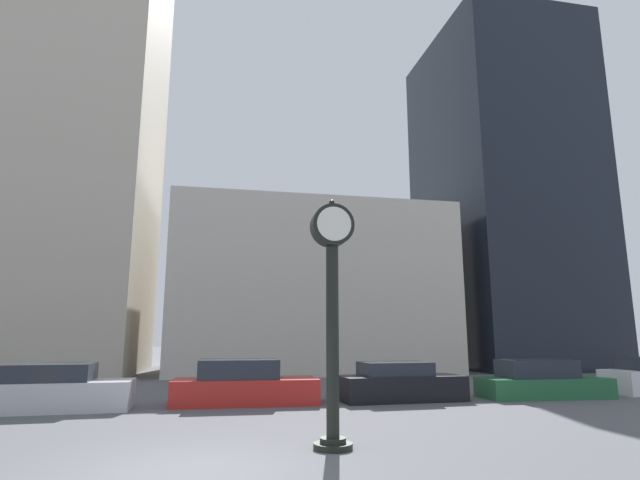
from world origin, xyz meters
name	(u,v)px	position (x,y,z in m)	size (l,w,h in m)	color
ground_plane	(185,472)	(0.00, 0.00, 0.00)	(200.00, 200.00, 0.00)	#515156
building_tall_tower	(49,73)	(-11.04, 24.00, 19.16)	(13.86, 12.00, 38.33)	#BCB29E
building_storefront_row	(305,292)	(6.15, 24.00, 5.11)	(16.93, 12.00, 10.21)	beige
building_glass_modern	(501,197)	(21.22, 24.00, 12.58)	(9.78, 12.00, 25.17)	black
street_clock	(332,296)	(2.76, 1.14, 3.02)	(0.90, 0.78, 5.09)	black
car_silver	(56,391)	(-4.24, 7.77, 0.59)	(4.29, 1.88, 1.38)	#BCBCC1
car_red	(244,385)	(1.37, 8.19, 0.60)	(4.78, 2.00, 1.44)	red
car_black	(400,384)	(6.72, 7.98, 0.56)	(4.35, 1.90, 1.31)	black
car_green	(541,382)	(12.06, 7.73, 0.56)	(4.69, 1.90, 1.35)	#236038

